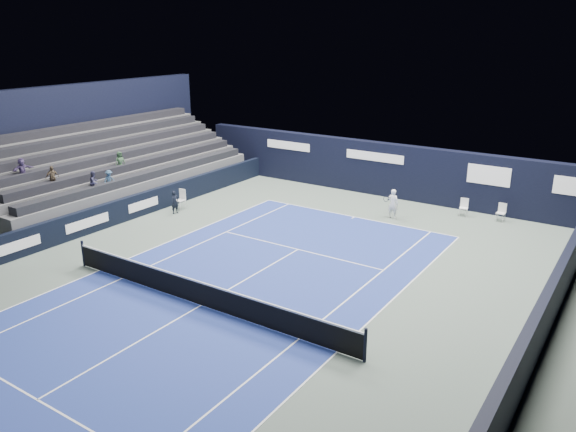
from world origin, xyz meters
name	(u,v)px	position (x,y,z in m)	size (l,w,h in m)	color
ground	(236,285)	(0.00, 2.00, 0.00)	(48.00, 48.00, 0.00)	#516157
court_surface	(201,305)	(0.00, 0.00, 0.00)	(10.97, 23.77, 0.01)	navy
enclosure_wall_right	(555,293)	(10.50, 6.00, 0.90)	(0.30, 22.00, 1.80)	black
folding_chair_back_a	(464,206)	(4.65, 15.27, 0.53)	(0.48, 0.47, 0.93)	white
folding_chair_back_b	(501,211)	(6.50, 15.45, 0.53)	(0.43, 0.41, 0.93)	silver
line_judge_chair	(181,198)	(-8.53, 7.95, 0.62)	(0.51, 0.49, 1.09)	white
line_judge	(175,202)	(-8.22, 7.18, 0.62)	(0.45, 0.30, 1.24)	black
court_markings	(201,305)	(0.00, 0.00, 0.01)	(11.03, 23.83, 0.00)	white
tennis_net	(200,293)	(0.00, 0.00, 0.51)	(12.90, 0.10, 1.10)	black
back_sponsor_wall	(392,170)	(0.01, 16.50, 1.55)	(26.00, 0.63, 3.10)	black
side_barrier_left	(141,204)	(-9.50, 5.97, 0.60)	(0.33, 22.00, 1.20)	black
spectator_stand	(106,166)	(-13.27, 6.99, 1.95)	(6.00, 18.00, 6.40)	#4F5052
tennis_player	(393,204)	(1.70, 12.82, 0.78)	(0.59, 0.80, 1.55)	white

